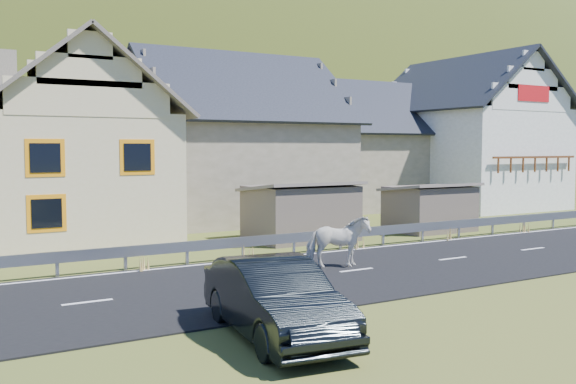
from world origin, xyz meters
TOP-DOWN VIEW (x-y plane):
  - ground at (0.00, 0.00)m, footprint 160.00×160.00m
  - road at (0.00, 0.00)m, footprint 60.00×7.00m
  - lane_markings at (0.00, 0.00)m, footprint 60.00×6.60m
  - guardrail at (-0.00, 3.68)m, footprint 28.10×0.09m
  - shed_left at (-2.00, 6.50)m, footprint 4.30×3.30m
  - shed_right at (4.50, 6.00)m, footprint 3.80×2.90m
  - house_cream at (-10.00, 12.00)m, footprint 7.80×9.80m
  - house_stone_a at (-1.00, 15.00)m, footprint 10.80×9.80m
  - house_stone_b at (9.00, 17.00)m, footprint 9.80×8.80m
  - house_white at (15.00, 14.00)m, footprint 8.80×10.80m
  - mountain at (5.00, 180.00)m, footprint 440.00×280.00m
  - horse at (-4.23, 0.66)m, footprint 1.50×2.10m
  - car at (-9.42, -4.63)m, footprint 2.22×4.85m

SIDE VIEW (x-z plane):
  - mountain at x=5.00m, z-range -150.00..110.00m
  - ground at x=0.00m, z-range 0.00..0.00m
  - road at x=0.00m, z-range 0.00..0.04m
  - lane_markings at x=0.00m, z-range 0.04..0.05m
  - guardrail at x=0.00m, z-range 0.19..0.94m
  - car at x=-9.42m, z-range 0.00..1.54m
  - horse at x=-4.23m, z-range 0.04..1.66m
  - shed_right at x=4.50m, z-range -0.10..2.10m
  - shed_left at x=-2.00m, z-range -0.10..2.30m
  - house_stone_b at x=9.00m, z-range 0.19..8.29m
  - house_cream at x=-10.00m, z-range 0.21..8.51m
  - house_stone_a at x=-1.00m, z-range 0.18..9.08m
  - house_white at x=15.00m, z-range 0.21..9.91m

